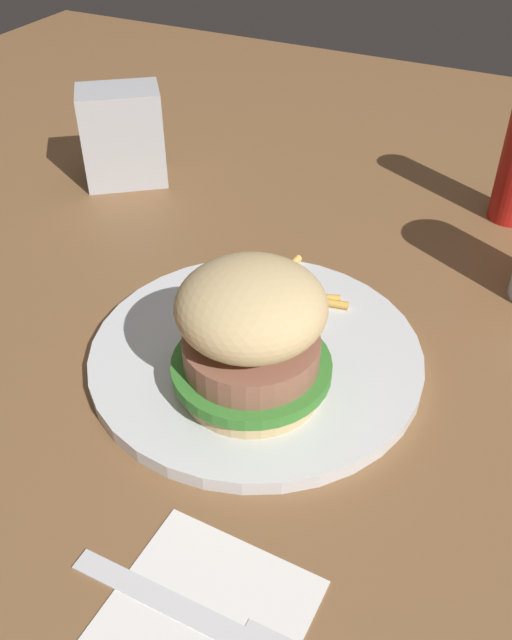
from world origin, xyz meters
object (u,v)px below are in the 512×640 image
(napkin, at_px, (203,620))
(fork, at_px, (205,618))
(fries_pile, at_px, (292,299))
(plate, at_px, (256,355))
(sandwich, at_px, (251,333))
(napkin_dispenser, at_px, (123,136))

(napkin, relative_size, fork, 0.64)
(fries_pile, xyz_separation_m, fork, (0.28, 0.07, -0.01))
(plate, bearing_deg, fries_pile, 179.99)
(fries_pile, bearing_deg, napkin, 14.19)
(fork, bearing_deg, plate, -160.94)
(plate, xyz_separation_m, fries_pile, (-0.07, 0.00, 0.01))
(plate, height_order, sandwich, sandwich)
(plate, relative_size, napkin, 2.44)
(fries_pile, bearing_deg, sandwich, 8.29)
(plate, distance_m, fries_pile, 0.07)
(sandwich, relative_size, napkin_dispenser, 1.10)
(plate, distance_m, napkin, 0.22)
(sandwich, distance_m, napkin_dispenser, 0.39)
(plate, xyz_separation_m, sandwich, (0.04, 0.02, 0.06))
(fries_pile, distance_m, napkin_dispenser, 0.32)
(napkin_dispenser, bearing_deg, fries_pile, 114.66)
(plate, height_order, napkin_dispenser, napkin_dispenser)
(sandwich, xyz_separation_m, fork, (0.17, 0.06, -0.06))
(napkin, bearing_deg, sandwich, -162.13)
(sandwich, relative_size, fork, 0.69)
(fork, bearing_deg, fries_pile, -165.50)
(plate, relative_size, sandwich, 2.25)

